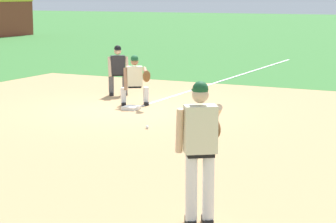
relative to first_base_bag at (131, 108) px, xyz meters
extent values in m
plane|color=#336B2D|center=(0.00, 0.00, -0.04)|extent=(160.00, 160.00, 0.00)
cube|color=tan|center=(-3.51, -2.49, -0.04)|extent=(18.00, 18.00, 0.01)
cube|color=white|center=(7.17, 0.00, -0.04)|extent=(14.33, 0.10, 0.00)
cube|color=white|center=(0.00, 0.00, 0.00)|extent=(0.38, 0.38, 0.09)
sphere|color=white|center=(-1.95, -1.51, -0.01)|extent=(0.07, 0.07, 0.07)
cube|color=black|center=(-7.04, -4.87, 0.00)|extent=(0.28, 0.24, 0.09)
cylinder|color=white|center=(-7.08, -4.89, 0.46)|extent=(0.15, 0.15, 0.84)
cube|color=black|center=(-6.92, -5.05, 0.00)|extent=(0.28, 0.24, 0.09)
cylinder|color=white|center=(-6.95, -5.07, 0.46)|extent=(0.15, 0.15, 0.84)
cube|color=black|center=(-7.01, -4.98, 0.90)|extent=(0.36, 0.39, 0.06)
cube|color=beige|center=(-7.01, -4.98, 1.22)|extent=(0.43, 0.47, 0.60)
sphere|color=#DBB28E|center=(-7.00, -4.97, 1.65)|extent=(0.21, 0.21, 0.21)
sphere|color=#194C28|center=(-7.00, -4.97, 1.72)|extent=(0.20, 0.20, 0.20)
cube|color=#194C28|center=(-6.92, -4.92, 1.69)|extent=(0.19, 0.20, 0.02)
cylinder|color=#DBB28E|center=(-7.10, -4.73, 1.19)|extent=(0.21, 0.18, 0.59)
cylinder|color=#DBB28E|center=(-6.62, -5.01, 1.31)|extent=(0.48, 0.38, 0.41)
ellipsoid|color=brown|center=(-6.56, -4.96, 1.14)|extent=(0.36, 0.34, 0.34)
cube|color=black|center=(0.77, -0.02, 0.00)|extent=(0.28, 0.24, 0.09)
cylinder|color=white|center=(0.80, 0.00, 0.23)|extent=(0.15, 0.15, 0.40)
cube|color=black|center=(0.43, 0.47, 0.00)|extent=(0.28, 0.24, 0.09)
cylinder|color=white|center=(0.46, 0.49, 0.23)|extent=(0.15, 0.15, 0.40)
cube|color=black|center=(0.63, 0.25, 0.46)|extent=(0.36, 0.39, 0.06)
cube|color=beige|center=(0.63, 0.25, 0.73)|extent=(0.42, 0.47, 0.52)
sphere|color=#9E7051|center=(0.61, 0.24, 1.12)|extent=(0.21, 0.21, 0.21)
sphere|color=#194C28|center=(0.61, 0.24, 1.20)|extent=(0.20, 0.20, 0.20)
cube|color=#194C28|center=(0.54, 0.18, 1.17)|extent=(0.19, 0.20, 0.02)
cylinder|color=#9E7051|center=(0.43, -0.19, 0.88)|extent=(0.53, 0.40, 0.24)
cylinder|color=#9E7051|center=(0.41, 0.40, 0.67)|extent=(0.25, 0.21, 0.58)
ellipsoid|color=brown|center=(0.25, -0.32, 0.80)|extent=(0.29, 0.29, 0.35)
cube|color=black|center=(2.03, 1.36, 0.00)|extent=(0.27, 0.24, 0.09)
cylinder|color=#515154|center=(2.07, 1.38, 0.28)|extent=(0.15, 0.15, 0.50)
cube|color=black|center=(1.80, 1.68, 0.00)|extent=(0.27, 0.24, 0.09)
cylinder|color=#515154|center=(1.83, 1.70, 0.28)|extent=(0.15, 0.15, 0.50)
cube|color=black|center=(1.95, 1.54, 0.55)|extent=(0.36, 0.39, 0.06)
cube|color=#232326|center=(1.95, 1.54, 0.85)|extent=(0.43, 0.46, 0.54)
sphere|color=#DBB28E|center=(1.93, 1.53, 1.25)|extent=(0.21, 0.21, 0.21)
sphere|color=black|center=(1.93, 1.53, 1.32)|extent=(0.20, 0.20, 0.20)
cube|color=black|center=(1.86, 1.48, 1.29)|extent=(0.19, 0.20, 0.02)
cylinder|color=#DBB28E|center=(1.98, 1.25, 0.81)|extent=(0.32, 0.27, 0.56)
cylinder|color=#DBB28E|center=(1.68, 1.66, 0.81)|extent=(0.32, 0.27, 0.56)
camera|label=1|loc=(-14.33, -8.16, 2.87)|focal=70.00mm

